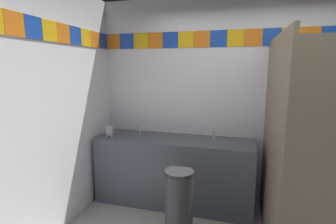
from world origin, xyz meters
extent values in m
cube|color=silver|center=(0.00, 1.49, 1.33)|extent=(3.95, 0.08, 2.67)
cube|color=orange|center=(-1.87, 1.44, 2.13)|extent=(0.20, 0.01, 0.20)
cube|color=#1947B7|center=(-1.66, 1.44, 2.13)|extent=(0.20, 0.01, 0.20)
cube|color=yellow|center=(-1.45, 1.44, 2.13)|extent=(0.20, 0.01, 0.20)
cube|color=orange|center=(-1.25, 1.44, 2.13)|extent=(0.20, 0.01, 0.20)
cube|color=#1947B7|center=(-1.04, 1.44, 2.13)|extent=(0.20, 0.01, 0.20)
cube|color=yellow|center=(-0.83, 1.44, 2.13)|extent=(0.20, 0.01, 0.20)
cube|color=orange|center=(-0.62, 1.44, 2.13)|extent=(0.20, 0.01, 0.20)
cube|color=#1947B7|center=(-0.42, 1.44, 2.13)|extent=(0.20, 0.01, 0.20)
cube|color=yellow|center=(-0.21, 1.44, 2.13)|extent=(0.20, 0.01, 0.20)
cube|color=orange|center=(0.00, 1.44, 2.13)|extent=(0.20, 0.01, 0.20)
cube|color=#1947B7|center=(0.21, 1.44, 2.13)|extent=(0.20, 0.01, 0.20)
cube|color=yellow|center=(0.42, 1.44, 2.13)|extent=(0.20, 0.01, 0.20)
cube|color=orange|center=(0.62, 1.44, 2.13)|extent=(0.20, 0.01, 0.20)
cube|color=#1947B7|center=(0.83, 1.44, 2.13)|extent=(0.20, 0.01, 0.20)
cube|color=silver|center=(-2.01, 0.00, 1.33)|extent=(0.08, 2.90, 2.67)
cube|color=orange|center=(-1.97, -0.10, 2.13)|extent=(0.01, 0.20, 0.20)
cube|color=#1947B7|center=(-1.97, 0.10, 2.13)|extent=(0.01, 0.20, 0.20)
cube|color=yellow|center=(-1.97, 0.31, 2.13)|extent=(0.01, 0.20, 0.20)
cube|color=orange|center=(-1.97, 0.52, 2.13)|extent=(0.01, 0.20, 0.20)
cube|color=#1947B7|center=(-1.97, 0.73, 2.13)|extent=(0.01, 0.20, 0.20)
cube|color=yellow|center=(-1.97, 0.93, 2.13)|extent=(0.01, 0.20, 0.20)
cube|color=orange|center=(-1.97, 1.14, 2.13)|extent=(0.01, 0.20, 0.20)
cube|color=#1947B7|center=(-1.97, 1.35, 2.13)|extent=(0.01, 0.20, 0.20)
cube|color=#4C515B|center=(-0.92, 1.17, 0.44)|extent=(2.01, 0.56, 0.88)
cube|color=#4C515B|center=(-0.92, 1.44, 0.84)|extent=(2.01, 0.03, 0.08)
cylinder|color=silver|center=(-1.42, 1.14, 0.82)|extent=(0.34, 0.34, 0.10)
cylinder|color=silver|center=(-0.42, 1.14, 0.82)|extent=(0.34, 0.34, 0.10)
cylinder|color=silver|center=(-1.42, 1.28, 0.90)|extent=(0.04, 0.04, 0.05)
cylinder|color=silver|center=(-1.42, 1.23, 0.97)|extent=(0.02, 0.06, 0.09)
cylinder|color=silver|center=(-0.42, 1.28, 0.90)|extent=(0.04, 0.04, 0.05)
cylinder|color=silver|center=(-0.42, 1.23, 0.97)|extent=(0.02, 0.06, 0.09)
cube|color=gray|center=(-1.73, 1.01, 0.96)|extent=(0.09, 0.07, 0.16)
cylinder|color=black|center=(-1.73, 0.96, 0.90)|extent=(0.02, 0.02, 0.03)
cube|color=#726651|center=(0.21, 0.74, 1.04)|extent=(0.04, 1.41, 2.08)
cylinder|color=silver|center=(0.23, 0.06, 1.14)|extent=(0.02, 0.02, 0.10)
cylinder|color=white|center=(0.73, 0.92, 0.20)|extent=(0.38, 0.38, 0.40)
torus|color=white|center=(0.73, 0.92, 0.42)|extent=(0.39, 0.39, 0.05)
cube|color=white|center=(0.73, 1.13, 0.57)|extent=(0.34, 0.17, 0.34)
cylinder|color=#333338|center=(-0.69, 0.50, 0.35)|extent=(0.30, 0.30, 0.70)
cylinder|color=#262628|center=(-0.69, 0.50, 0.72)|extent=(0.30, 0.30, 0.04)
camera|label=1|loc=(-0.15, -1.88, 1.77)|focal=27.10mm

